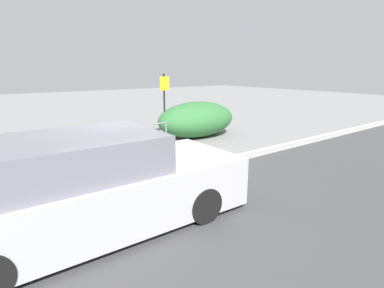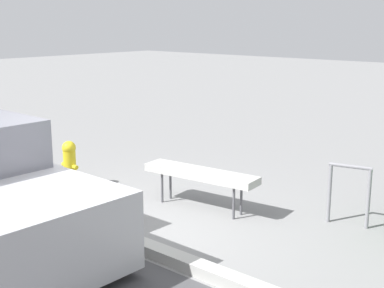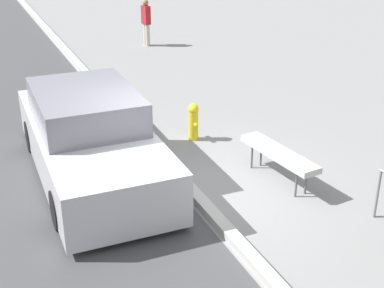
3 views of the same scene
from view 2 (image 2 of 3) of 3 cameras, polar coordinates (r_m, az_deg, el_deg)
The scene contains 5 objects.
ground_plane at distance 6.88m, azimuth -9.36°, elevation -9.64°, with size 60.00×60.00×0.00m, color gray.
curb at distance 6.85m, azimuth -9.38°, elevation -9.14°, with size 60.00×0.20×0.13m.
bench at distance 7.57m, azimuth 0.91°, elevation -3.26°, with size 1.77×0.57×0.57m.
bike_rack at distance 7.25m, azimuth 16.41°, elevation -4.57°, with size 0.55×0.17×0.83m.
fire_hydrant at distance 8.78m, azimuth -12.92°, elevation -1.97°, with size 0.36×0.22×0.77m.
Camera 2 is at (4.94, -3.99, 2.63)m, focal length 50.00 mm.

